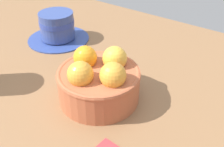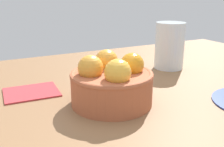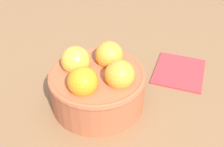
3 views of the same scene
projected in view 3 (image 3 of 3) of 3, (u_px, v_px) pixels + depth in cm
name	position (u px, v px, depth cm)	size (l,w,h in cm)	color
ground_plane	(99.00, 113.00, 44.73)	(128.18, 82.71, 4.99)	brown
terracotta_bowl	(98.00, 83.00, 40.84)	(14.64, 14.64, 9.14)	#AD5938
folded_napkin	(179.00, 71.00, 49.56)	(10.37, 8.70, 0.60)	#B23338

